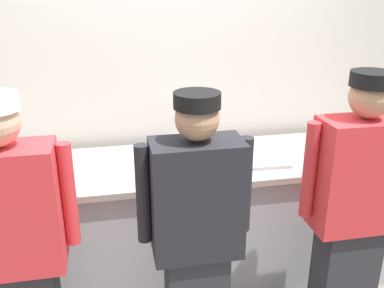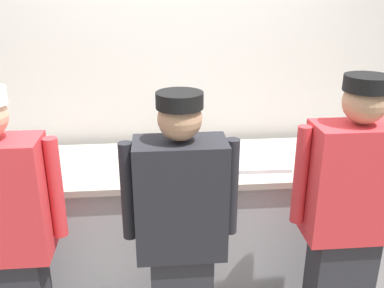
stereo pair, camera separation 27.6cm
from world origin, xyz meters
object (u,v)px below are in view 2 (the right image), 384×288
Objects in this scene: chef_far_right at (347,219)px; chef_center at (181,236)px; sheet_tray at (254,162)px; chef_near_left at (6,239)px; squeeze_bottle_primary at (182,162)px; mixing_bowl_steel at (179,149)px; plate_stack_front at (29,155)px; chefs_knife at (352,153)px; ramekin_red_sauce at (52,170)px.

chef_center is at bearing -178.23° from chef_far_right.
chef_near_left is at bearing -155.27° from sheet_tray.
chef_center is at bearing -95.03° from squeeze_bottle_primary.
squeeze_bottle_primary reaches higher than sheet_tray.
chef_center is at bearing -93.16° from mixing_bowl_steel.
chefs_knife is (2.18, -0.06, -0.04)m from plate_stack_front.
chef_near_left is 0.61m from ramekin_red_sauce.
chef_center is 15.10× the size of ramekin_red_sauce.
sheet_tray is 0.52m from squeeze_bottle_primary.
chef_near_left reaches higher than mixing_bowl_steel.
plate_stack_front is at bearing 161.30° from squeeze_bottle_primary.
ramekin_red_sauce is at bearing 160.17° from chef_far_right.
plate_stack_front is at bearing 156.22° from chef_far_right.
chef_near_left is at bearing 178.29° from chef_center.
sheet_tray is 1.28m from ramekin_red_sauce.
chefs_knife is (1.19, -0.05, -0.05)m from mixing_bowl_steel.
chef_near_left is 2.23m from chefs_knife.
plate_stack_front reaches higher than ramekin_red_sauce.
ramekin_red_sauce reaches higher than sheet_tray.
mixing_bowl_steel is 0.33m from squeeze_bottle_primary.
squeeze_bottle_primary is (-0.84, 0.47, 0.16)m from chef_far_right.
chef_center reaches higher than ramekin_red_sauce.
chef_far_right is at bearing 1.77° from chef_center.
mixing_bowl_steel reaches higher than sheet_tray.
mixing_bowl_steel is (0.99, -0.01, 0.01)m from plate_stack_front.
chef_center is 0.86m from sheet_tray.
chef_near_left reaches higher than ramekin_red_sauce.
chef_center is 1.26m from plate_stack_front.
chef_center is 0.98m from ramekin_red_sauce.
chef_center is 0.97× the size of chef_far_right.
chef_far_right is at bearing -23.78° from plate_stack_front.
squeeze_bottle_primary is at bearing -160.70° from sheet_tray.
mixing_bowl_steel reaches higher than ramekin_red_sauce.
plate_stack_front is (-1.82, 0.80, 0.11)m from chef_far_right.
plate_stack_front is (-0.94, 0.83, 0.14)m from chef_center.
squeeze_bottle_primary reaches higher than chefs_knife.
chef_center is at bearing -1.71° from chef_near_left.
squeeze_bottle_primary is at bearing 84.97° from chef_center.
mixing_bowl_steel is at bearing 89.71° from squeeze_bottle_primary.
sheet_tray is at bearing 24.73° from chef_near_left.
chef_near_left is 8.45× the size of plate_stack_front.
chef_far_right is 4.86× the size of mixing_bowl_steel.
squeeze_bottle_primary is 0.74× the size of chefs_knife.
chef_near_left is at bearing -179.95° from chef_far_right.
ramekin_red_sauce is (-1.63, 0.59, 0.09)m from chef_far_right.
squeeze_bottle_primary is (-0.48, -0.17, 0.09)m from sheet_tray.
ramekin_red_sauce is at bearing 140.66° from chef_center.
chef_center reaches higher than chefs_knife.
chefs_knife is at bearing 8.52° from sheet_tray.
sheet_tray is (1.47, -0.16, -0.04)m from plate_stack_front.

